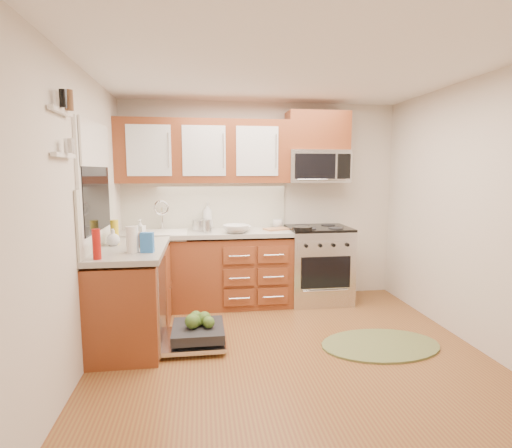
{
  "coord_description": "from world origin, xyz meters",
  "views": [
    {
      "loc": [
        -0.77,
        -3.34,
        1.64
      ],
      "look_at": [
        -0.19,
        0.85,
        1.08
      ],
      "focal_mm": 28.0,
      "sensor_mm": 36.0,
      "label": 1
    }
  ],
  "objects": [
    {
      "name": "upper_cabinets",
      "position": [
        -0.73,
        1.57,
        1.88
      ],
      "size": [
        2.05,
        0.35,
        0.75
      ],
      "primitive_type": null,
      "color": "brown",
      "rests_on": "ground"
    },
    {
      "name": "base_cabinet_back",
      "position": [
        -0.73,
        1.45,
        0.42
      ],
      "size": [
        2.05,
        0.6,
        0.85
      ],
      "primitive_type": "cube",
      "color": "brown",
      "rests_on": "ground"
    },
    {
      "name": "cutting_board",
      "position": [
        0.14,
        1.43,
        0.94
      ],
      "size": [
        0.33,
        0.27,
        0.02
      ],
      "primitive_type": "cube",
      "rotation": [
        0.0,
        0.0,
        0.36
      ],
      "color": "#AA7A4D",
      "rests_on": "countertop_back"
    },
    {
      "name": "bowl_b",
      "position": [
        -0.37,
        1.25,
        0.97
      ],
      "size": [
        0.37,
        0.37,
        0.09
      ],
      "primitive_type": "imported",
      "rotation": [
        0.0,
        0.0,
        -0.25
      ],
      "color": "#999999",
      "rests_on": "countertop_back"
    },
    {
      "name": "microwave",
      "position": [
        0.68,
        1.55,
        1.7
      ],
      "size": [
        0.76,
        0.38,
        0.4
      ],
      "primitive_type": null,
      "color": "silver",
      "rests_on": "ground"
    },
    {
      "name": "window",
      "position": [
        -1.74,
        0.5,
        1.55
      ],
      "size": [
        0.03,
        1.05,
        1.05
      ],
      "primitive_type": null,
      "color": "white",
      "rests_on": "ground"
    },
    {
      "name": "mustard_bottle",
      "position": [
        -1.62,
        0.69,
        1.04
      ],
      "size": [
        0.09,
        0.09,
        0.24
      ],
      "primitive_type": "cylinder",
      "rotation": [
        0.0,
        0.0,
        0.15
      ],
      "color": "gold",
      "rests_on": "countertop_left"
    },
    {
      "name": "ceiling",
      "position": [
        0.0,
        0.0,
        2.5
      ],
      "size": [
        3.5,
        3.5,
        0.0
      ],
      "primitive_type": "plane",
      "rotation": [
        3.14,
        0.0,
        0.0
      ],
      "color": "white",
      "rests_on": "ground"
    },
    {
      "name": "shelf_lower",
      "position": [
        -1.72,
        -0.35,
        1.75
      ],
      "size": [
        0.04,
        0.4,
        0.03
      ],
      "primitive_type": "cube",
      "color": "white",
      "rests_on": "ground"
    },
    {
      "name": "canister",
      "position": [
        -0.7,
        1.3,
        1.0
      ],
      "size": [
        0.12,
        0.12,
        0.16
      ],
      "primitive_type": "cylinder",
      "rotation": [
        0.0,
        0.0,
        -0.27
      ],
      "color": "silver",
      "rests_on": "countertop_back"
    },
    {
      "name": "dishwasher",
      "position": [
        -0.86,
        0.3,
        0.1
      ],
      "size": [
        0.7,
        0.6,
        0.2
      ],
      "primitive_type": null,
      "color": "silver",
      "rests_on": "ground"
    },
    {
      "name": "soap_bottle_b",
      "position": [
        -1.43,
        1.04,
        1.03
      ],
      "size": [
        0.12,
        0.12,
        0.2
      ],
      "primitive_type": "imported",
      "rotation": [
        0.0,
        0.0,
        -0.33
      ],
      "color": "#999999",
      "rests_on": "countertop_left"
    },
    {
      "name": "wall_back",
      "position": [
        0.0,
        1.75,
        1.25
      ],
      "size": [
        3.5,
        0.04,
        2.5
      ],
      "primitive_type": "cube",
      "color": "beige",
      "rests_on": "ground"
    },
    {
      "name": "paper_towel_roll",
      "position": [
        -1.38,
        0.25,
        1.04
      ],
      "size": [
        0.11,
        0.11,
        0.23
      ],
      "primitive_type": "cylinder",
      "rotation": [
        0.0,
        0.0,
        -0.06
      ],
      "color": "white",
      "rests_on": "countertop_left"
    },
    {
      "name": "cabinet_over_mw",
      "position": [
        0.68,
        1.57,
        2.13
      ],
      "size": [
        0.76,
        0.35,
        0.47
      ],
      "primitive_type": "cube",
      "color": "brown",
      "rests_on": "ground"
    },
    {
      "name": "countertop_left",
      "position": [
        -1.44,
        0.53,
        0.9
      ],
      "size": [
        0.64,
        1.27,
        0.05
      ],
      "primitive_type": "cube",
      "color": "#9D9890",
      "rests_on": "base_cabinet_left"
    },
    {
      "name": "blue_carton",
      "position": [
        -1.25,
        0.23,
        1.01
      ],
      "size": [
        0.12,
        0.08,
        0.18
      ],
      "primitive_type": "cube",
      "rotation": [
        0.0,
        0.0,
        -0.14
      ],
      "color": "blue",
      "rests_on": "countertop_left"
    },
    {
      "name": "skillet",
      "position": [
        0.4,
        1.18,
        0.97
      ],
      "size": [
        0.3,
        0.3,
        0.04
      ],
      "primitive_type": "cylinder",
      "rotation": [
        0.0,
        0.0,
        0.32
      ],
      "color": "black",
      "rests_on": "range"
    },
    {
      "name": "bowl_a",
      "position": [
        -0.3,
        1.39,
        0.96
      ],
      "size": [
        0.31,
        0.31,
        0.06
      ],
      "primitive_type": "imported",
      "rotation": [
        0.0,
        0.0,
        -0.29
      ],
      "color": "#999999",
      "rests_on": "countertop_back"
    },
    {
      "name": "shelf_upper",
      "position": [
        -1.72,
        -0.35,
        2.05
      ],
      "size": [
        0.04,
        0.4,
        0.03
      ],
      "primitive_type": "cube",
      "color": "white",
      "rests_on": "ground"
    },
    {
      "name": "base_cabinet_left",
      "position": [
        -1.45,
        0.52,
        0.42
      ],
      "size": [
        0.6,
        1.25,
        0.85
      ],
      "primitive_type": "cube",
      "color": "brown",
      "rests_on": "ground"
    },
    {
      "name": "window_blind",
      "position": [
        -1.71,
        0.5,
        1.88
      ],
      "size": [
        0.02,
        0.96,
        0.4
      ],
      "primitive_type": "cube",
      "color": "white",
      "rests_on": "ground"
    },
    {
      "name": "cup",
      "position": [
        0.2,
        1.63,
        0.98
      ],
      "size": [
        0.15,
        0.15,
        0.11
      ],
      "primitive_type": "imported",
      "rotation": [
        0.0,
        0.0,
        -0.11
      ],
      "color": "#999999",
      "rests_on": "countertop_back"
    },
    {
      "name": "sink",
      "position": [
        -1.25,
        1.42,
        0.8
      ],
      "size": [
        0.62,
        0.5,
        0.26
      ],
      "primitive_type": null,
      "color": "white",
      "rests_on": "ground"
    },
    {
      "name": "wall_front",
      "position": [
        0.0,
        -1.75,
        1.25
      ],
      "size": [
        3.5,
        0.04,
        2.5
      ],
      "primitive_type": "cube",
      "color": "beige",
      "rests_on": "ground"
    },
    {
      "name": "stock_pot",
      "position": [
        -0.77,
        1.5,
        0.99
      ],
      "size": [
        0.29,
        0.29,
        0.14
      ],
      "primitive_type": "cylinder",
      "rotation": [
        0.0,
        0.0,
        -0.32
      ],
      "color": "silver",
      "rests_on": "countertop_back"
    },
    {
      "name": "soap_bottle_c",
      "position": [
        -1.62,
        0.61,
        1.01
      ],
      "size": [
        0.14,
        0.14,
        0.16
      ],
      "primitive_type": "imported",
      "rotation": [
        0.0,
        0.0,
        -0.09
      ],
      "color": "#999999",
      "rests_on": "countertop_left"
    },
    {
      "name": "wooden_box",
      "position": [
        -1.31,
        0.5,
        0.99
      ],
      "size": [
        0.16,
        0.13,
        0.13
      ],
      "primitive_type": "cube",
      "rotation": [
        0.0,
        0.0,
        -0.3
      ],
      "color": "brown",
      "rests_on": "countertop_left"
    },
    {
      "name": "backsplash_back",
      "position": [
        -0.73,
        1.74,
        1.21
      ],
      "size": [
        2.05,
        0.02,
        0.57
      ],
      "primitive_type": "cube",
      "color": "beige",
      "rests_on": "ground"
    },
    {
      "name": "backsplash_left",
      "position": [
        -1.74,
        0.52,
        1.21
      ],
      "size": [
        0.02,
        1.25,
        0.57
      ],
      "primitive_type": "cube",
      "color": "beige",
      "rests_on": "ground"
    },
    {
      "name": "wall_right",
      "position": [
        1.75,
        0.0,
        1.25
      ],
      "size": [
        0.04,
        3.5,
        2.5
      ],
      "primitive_type": "cube",
      "color": "beige",
      "rests_on": "ground"
    },
    {
      "name": "floor",
      "position": [
        0.0,
        0.0,
        0.0
      ],
      "size": [
        3.5,
        3.5,
        0.0
      ],
      "primitive_type": "plane",
      "color": "brown",
      "rests_on": "ground"
    },
    {
      "name": "countertop_back",
      "position": [
        -0.72,
        1.44,
        0.9
      ],
      "size": [
        2.07,
        0.64,
        0.05
      ],
      "primitive_type": "cube",
      "color": "#9D9890",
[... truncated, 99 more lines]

